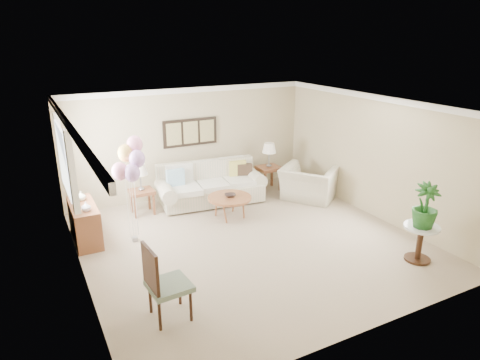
{
  "coord_description": "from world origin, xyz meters",
  "views": [
    {
      "loc": [
        -3.57,
        -6.44,
        3.76
      ],
      "look_at": [
        0.1,
        0.6,
        1.05
      ],
      "focal_mm": 32.0,
      "sensor_mm": 36.0,
      "label": 1
    }
  ],
  "objects_px": {
    "armchair": "(309,183)",
    "accent_chair": "(163,282)",
    "sofa": "(211,187)",
    "coffee_table": "(230,198)",
    "balloon_cluster": "(130,161)"
  },
  "relations": [
    {
      "from": "sofa",
      "to": "accent_chair",
      "type": "xyz_separation_m",
      "value": [
        -2.35,
        -3.73,
        0.21
      ]
    },
    {
      "from": "armchair",
      "to": "accent_chair",
      "type": "xyz_separation_m",
      "value": [
        -4.49,
        -2.82,
        0.19
      ]
    },
    {
      "from": "sofa",
      "to": "armchair",
      "type": "bearing_deg",
      "value": -22.89
    },
    {
      "from": "sofa",
      "to": "coffee_table",
      "type": "bearing_deg",
      "value": -90.49
    },
    {
      "from": "coffee_table",
      "to": "armchair",
      "type": "relative_size",
      "value": 0.77
    },
    {
      "from": "accent_chair",
      "to": "balloon_cluster",
      "type": "xyz_separation_m",
      "value": [
        0.26,
        2.53,
        1.02
      ]
    },
    {
      "from": "sofa",
      "to": "balloon_cluster",
      "type": "bearing_deg",
      "value": -150.24
    },
    {
      "from": "sofa",
      "to": "armchair",
      "type": "height_order",
      "value": "sofa"
    },
    {
      "from": "sofa",
      "to": "coffee_table",
      "type": "height_order",
      "value": "sofa"
    },
    {
      "from": "coffee_table",
      "to": "balloon_cluster",
      "type": "distance_m",
      "value": 2.39
    },
    {
      "from": "armchair",
      "to": "accent_chair",
      "type": "bearing_deg",
      "value": 86.36
    },
    {
      "from": "balloon_cluster",
      "to": "coffee_table",
      "type": "bearing_deg",
      "value": 4.92
    },
    {
      "from": "armchair",
      "to": "balloon_cluster",
      "type": "height_order",
      "value": "balloon_cluster"
    },
    {
      "from": "sofa",
      "to": "accent_chair",
      "type": "bearing_deg",
      "value": -122.22
    },
    {
      "from": "armchair",
      "to": "sofa",
      "type": "bearing_deg",
      "value": 31.35
    }
  ]
}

